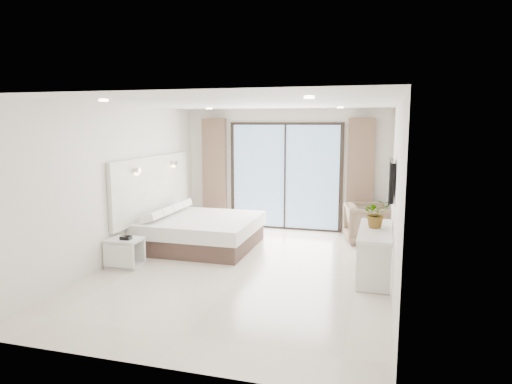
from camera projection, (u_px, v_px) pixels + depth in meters
ground at (245, 270)px, 7.49m from camera, size 6.20×6.20×0.00m
room_shell at (249, 169)px, 8.13m from camera, size 4.62×6.22×2.72m
bed at (200, 231)px, 8.87m from camera, size 2.09×1.99×0.72m
nightstand at (125, 253)px, 7.64m from camera, size 0.55×0.45×0.49m
phone at (126, 238)px, 7.54m from camera, size 0.18×0.15×0.06m
console_desk at (375, 242)px, 7.10m from camera, size 0.50×1.60×0.77m
plant at (376, 217)px, 7.15m from camera, size 0.55×0.57×0.35m
armchair at (367, 221)px, 9.21m from camera, size 0.94×0.98×0.86m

